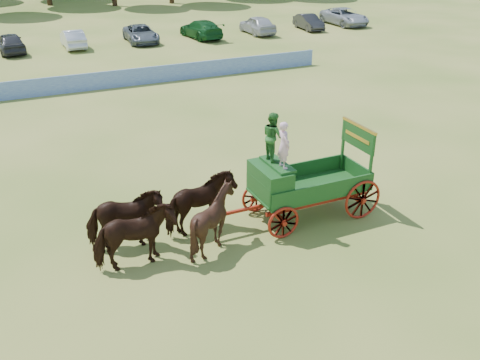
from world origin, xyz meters
name	(u,v)px	position (x,y,z in m)	size (l,w,h in m)	color
ground	(289,212)	(0.00, 0.00, 0.00)	(160.00, 160.00, 0.00)	#A29549
horse_lead_left	(134,237)	(-5.59, -0.96, 0.98)	(1.05, 2.32, 1.96)	black
horse_lead_right	(125,220)	(-5.59, 0.14, 0.98)	(1.05, 2.32, 1.96)	black
horse_wheel_left	(213,220)	(-3.19, -0.96, 0.98)	(1.58, 1.78, 1.96)	black
horse_wheel_right	(200,204)	(-3.19, 0.14, 0.98)	(1.05, 2.32, 1.96)	black
farm_dray	(290,175)	(-0.22, -0.38, 1.63)	(6.00, 2.00, 3.72)	#A41D10
sponsor_banner	(129,77)	(-1.00, 18.00, 0.53)	(26.00, 0.08, 1.05)	#1F3DAA
parked_cars	(90,38)	(-1.04, 30.37, 0.76)	(52.14, 6.81, 1.62)	silver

